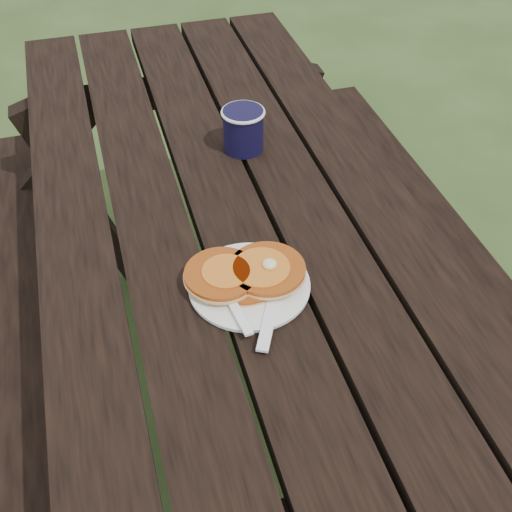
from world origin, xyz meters
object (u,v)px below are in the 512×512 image
object	(u,v)px
pancake_stack	(246,273)
picnic_table	(232,331)
plate	(249,286)
coffee_cup	(243,127)

from	to	relation	value
pancake_stack	picnic_table	bearing A→B (deg)	84.58
plate	pancake_stack	world-z (taller)	pancake_stack
picnic_table	pancake_stack	distance (m)	0.46
pancake_stack	plate	bearing A→B (deg)	-79.98
picnic_table	pancake_stack	bearing A→B (deg)	-95.42
plate	coffee_cup	world-z (taller)	coffee_cup
coffee_cup	pancake_stack	bearing A→B (deg)	-104.69
plate	coffee_cup	bearing A→B (deg)	76.04
plate	coffee_cup	distance (m)	0.44
picnic_table	pancake_stack	world-z (taller)	pancake_stack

